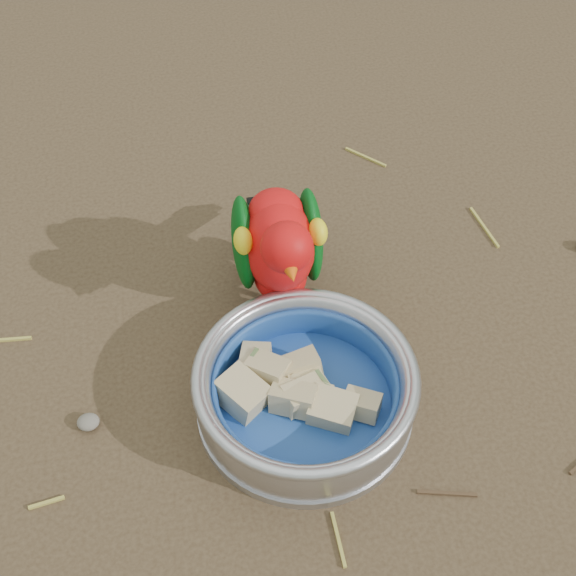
{
  "coord_description": "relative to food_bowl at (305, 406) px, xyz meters",
  "views": [
    {
      "loc": [
        -0.11,
        -0.31,
        0.65
      ],
      "look_at": [
        -0.02,
        0.18,
        0.08
      ],
      "focal_mm": 50.0,
      "sensor_mm": 36.0,
      "label": 1
    }
  ],
  "objects": [
    {
      "name": "ground",
      "position": [
        0.02,
        -0.1,
        -0.01
      ],
      "size": [
        60.0,
        60.0,
        0.0
      ],
      "primitive_type": "plane",
      "color": "#4A3926"
    },
    {
      "name": "food_bowl",
      "position": [
        0.0,
        0.0,
        0.0
      ],
      "size": [
        0.21,
        0.21,
        0.02
      ],
      "primitive_type": "cylinder",
      "color": "#B2B2BA",
      "rests_on": "ground"
    },
    {
      "name": "bowl_wall",
      "position": [
        0.0,
        0.0,
        0.03
      ],
      "size": [
        0.21,
        0.21,
        0.04
      ],
      "primitive_type": null,
      "color": "#B2B2BA",
      "rests_on": "food_bowl"
    },
    {
      "name": "fruit_wedges",
      "position": [
        0.0,
        0.0,
        0.02
      ],
      "size": [
        0.12,
        0.12,
        0.03
      ],
      "primitive_type": null,
      "color": "tan",
      "rests_on": "food_bowl"
    },
    {
      "name": "lory_parrot",
      "position": [
        -0.0,
        0.13,
        0.07
      ],
      "size": [
        0.09,
        0.19,
        0.15
      ],
      "primitive_type": null,
      "rotation": [
        0.0,
        0.0,
        -3.16
      ],
      "color": "red",
      "rests_on": "ground"
    },
    {
      "name": "ground_debris",
      "position": [
        0.02,
        -0.08,
        -0.01
      ],
      "size": [
        0.9,
        0.8,
        0.01
      ],
      "primitive_type": null,
      "color": "#AFA144",
      "rests_on": "ground"
    }
  ]
}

